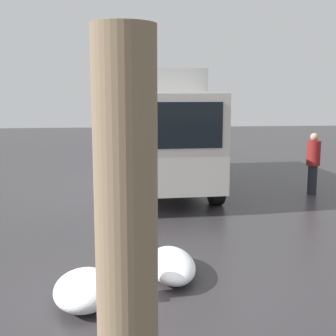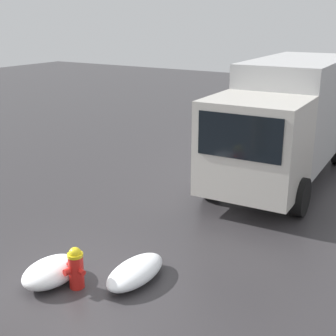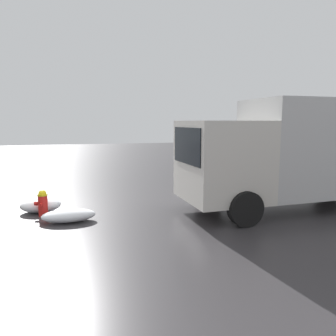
{
  "view_description": "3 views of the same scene",
  "coord_description": "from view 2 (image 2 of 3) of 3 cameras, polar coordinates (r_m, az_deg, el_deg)",
  "views": [
    {
      "loc": [
        -5.73,
        0.04,
        2.64
      ],
      "look_at": [
        4.05,
        -1.03,
        1.04
      ],
      "focal_mm": 50.0,
      "sensor_mm": 36.0,
      "label": 1
    },
    {
      "loc": [
        -5.04,
        -4.96,
        4.37
      ],
      "look_at": [
        2.94,
        0.02,
        1.3
      ],
      "focal_mm": 50.0,
      "sensor_mm": 36.0,
      "label": 2
    },
    {
      "loc": [
        1.04,
        -9.38,
        2.59
      ],
      "look_at": [
        3.3,
        -1.03,
        1.36
      ],
      "focal_mm": 35.0,
      "sensor_mm": 36.0,
      "label": 3
    }
  ],
  "objects": [
    {
      "name": "fire_hydrant",
      "position": [
        8.11,
        -11.18,
        -11.78
      ],
      "size": [
        0.37,
        0.46,
        0.74
      ],
      "rotation": [
        0.0,
        0.0,
        2.89
      ],
      "color": "red",
      "rests_on": "ground_plane"
    },
    {
      "name": "snow_pile_curbside",
      "position": [
        8.27,
        -3.99,
        -12.51
      ],
      "size": [
        1.37,
        0.67,
        0.33
      ],
      "color": "white",
      "rests_on": "ground_plane"
    },
    {
      "name": "ground_plane",
      "position": [
        8.31,
        -11.0,
        -14.03
      ],
      "size": [
        60.0,
        60.0,
        0.0
      ],
      "primitive_type": "plane",
      "color": "#333033"
    },
    {
      "name": "snow_pile_by_hydrant",
      "position": [
        8.43,
        -14.06,
        -12.17
      ],
      "size": [
        1.12,
        0.77,
        0.4
      ],
      "color": "white",
      "rests_on": "ground_plane"
    },
    {
      "name": "delivery_truck",
      "position": [
        13.31,
        14.36,
        6.09
      ],
      "size": [
        7.08,
        2.73,
        3.23
      ],
      "rotation": [
        0.0,
        0.0,
        1.61
      ],
      "color": "beige",
      "rests_on": "ground_plane"
    }
  ]
}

